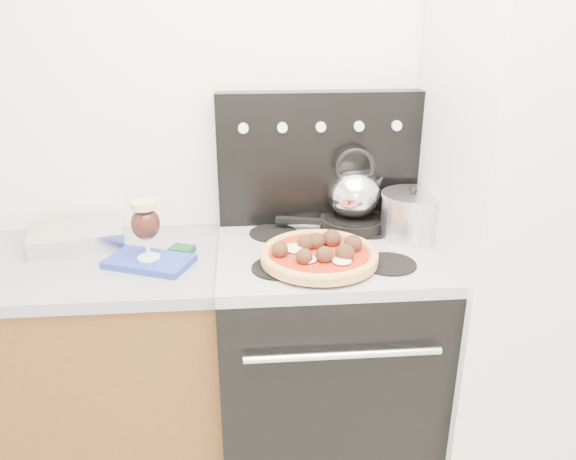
{
  "coord_description": "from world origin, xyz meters",
  "views": [
    {
      "loc": [
        -0.21,
        -0.6,
        1.71
      ],
      "look_at": [
        -0.07,
        1.05,
        1.04
      ],
      "focal_mm": 35.0,
      "sensor_mm": 36.0,
      "label": 1
    }
  ],
  "objects": [
    {
      "name": "room_shell",
      "position": [
        0.0,
        0.29,
        1.25
      ],
      "size": [
        3.52,
        3.01,
        2.52
      ],
      "color": "silver",
      "rests_on": "ground"
    },
    {
      "name": "base_cabinet",
      "position": [
        -1.02,
        1.2,
        0.43
      ],
      "size": [
        1.45,
        0.6,
        0.86
      ],
      "primitive_type": "cube",
      "color": "brown",
      "rests_on": "ground"
    },
    {
      "name": "countertop",
      "position": [
        -1.02,
        1.2,
        0.88
      ],
      "size": [
        1.48,
        0.63,
        0.04
      ],
      "primitive_type": "cube",
      "color": "gray",
      "rests_on": "base_cabinet"
    },
    {
      "name": "stove_body",
      "position": [
        0.08,
        1.18,
        0.44
      ],
      "size": [
        0.76,
        0.65,
        0.88
      ],
      "primitive_type": "cube",
      "color": "black",
      "rests_on": "ground"
    },
    {
      "name": "cooktop",
      "position": [
        0.08,
        1.18,
        0.9
      ],
      "size": [
        0.76,
        0.65,
        0.04
      ],
      "primitive_type": "cube",
      "color": "#ADADB2",
      "rests_on": "stove_body"
    },
    {
      "name": "backguard",
      "position": [
        0.08,
        1.45,
        1.17
      ],
      "size": [
        0.76,
        0.08,
        0.5
      ],
      "primitive_type": "cube",
      "color": "black",
      "rests_on": "cooktop"
    },
    {
      "name": "fridge",
      "position": [
        0.78,
        1.15,
        0.95
      ],
      "size": [
        0.64,
        0.68,
        1.9
      ],
      "primitive_type": "cube",
      "color": "silver",
      "rests_on": "ground"
    },
    {
      "name": "foil_sheet",
      "position": [
        -0.81,
        1.34,
        0.93
      ],
      "size": [
        0.37,
        0.3,
        0.06
      ],
      "primitive_type": "cube",
      "rotation": [
        0.0,
        0.0,
        0.23
      ],
      "color": "white",
      "rests_on": "countertop"
    },
    {
      "name": "oven_mitt",
      "position": [
        -0.53,
        1.13,
        0.91
      ],
      "size": [
        0.32,
        0.25,
        0.02
      ],
      "primitive_type": "cube",
      "rotation": [
        0.0,
        0.0,
        -0.39
      ],
      "color": "#253AA6",
      "rests_on": "countertop"
    },
    {
      "name": "beer_glass",
      "position": [
        -0.53,
        1.13,
        1.03
      ],
      "size": [
        0.12,
        0.12,
        0.2
      ],
      "primitive_type": null,
      "rotation": [
        0.0,
        0.0,
        -0.3
      ],
      "color": "black",
      "rests_on": "oven_mitt"
    },
    {
      "name": "pizza_pan",
      "position": [
        0.03,
        1.05,
        0.93
      ],
      "size": [
        0.43,
        0.43,
        0.01
      ],
      "primitive_type": "cylinder",
      "rotation": [
        0.0,
        0.0,
        0.24
      ],
      "color": "black",
      "rests_on": "cooktop"
    },
    {
      "name": "pizza",
      "position": [
        0.03,
        1.05,
        0.96
      ],
      "size": [
        0.45,
        0.45,
        0.05
      ],
      "primitive_type": null,
      "rotation": [
        0.0,
        0.0,
        0.2
      ],
      "color": "tan",
      "rests_on": "pizza_pan"
    },
    {
      "name": "skillet",
      "position": [
        0.2,
        1.36,
        0.94
      ],
      "size": [
        0.3,
        0.3,
        0.04
      ],
      "primitive_type": "cylinder",
      "rotation": [
        0.0,
        0.0,
        -0.22
      ],
      "color": "black",
      "rests_on": "cooktop"
    },
    {
      "name": "tea_kettle",
      "position": [
        0.2,
        1.36,
        1.08
      ],
      "size": [
        0.25,
        0.25,
        0.22
      ],
      "primitive_type": null,
      "rotation": [
        0.0,
        0.0,
        0.28
      ],
      "color": "silver",
      "rests_on": "skillet"
    },
    {
      "name": "stock_pot",
      "position": [
        0.4,
        1.26,
        1.0
      ],
      "size": [
        0.23,
        0.23,
        0.16
      ],
      "primitive_type": "cylinder",
      "rotation": [
        0.0,
        0.0,
        0.08
      ],
      "color": "silver",
      "rests_on": "cooktop"
    }
  ]
}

